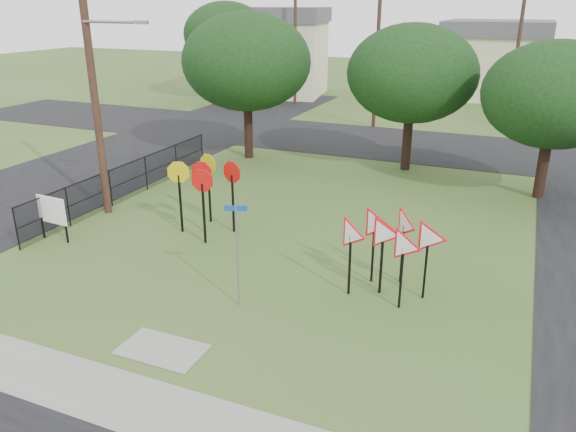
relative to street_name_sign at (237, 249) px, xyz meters
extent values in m
plane|color=#36541F|center=(-0.67, -0.19, -1.64)|extent=(140.00, 140.00, 0.00)
cube|color=gray|center=(-0.67, -4.39, -1.63)|extent=(30.00, 1.60, 0.02)
cube|color=black|center=(-12.67, 9.81, -1.63)|extent=(8.00, 50.00, 0.02)
cube|color=black|center=(-0.67, 19.81, -1.63)|extent=(60.00, 8.00, 0.02)
cube|color=gray|center=(-0.67, -2.59, -1.63)|extent=(2.00, 1.20, 0.02)
cylinder|color=gray|center=(0.00, 0.00, -0.22)|extent=(0.06, 0.06, 2.84)
cube|color=#0E419D|center=(0.00, 0.00, 1.13)|extent=(0.56, 0.22, 0.15)
cube|color=black|center=(-3.51, 4.08, -0.59)|extent=(0.06, 0.06, 2.09)
cube|color=black|center=(-2.57, 4.50, -0.59)|extent=(0.06, 0.06, 2.09)
cube|color=black|center=(-2.99, 3.24, -0.59)|extent=(0.06, 0.06, 2.09)
cube|color=black|center=(-4.24, 3.77, -0.59)|extent=(0.06, 0.06, 2.09)
cube|color=black|center=(-3.82, 5.02, -0.59)|extent=(0.06, 0.06, 2.09)
cube|color=black|center=(2.53, 1.74, -0.76)|extent=(0.06, 0.06, 1.76)
cube|color=black|center=(3.31, 2.13, -0.76)|extent=(0.06, 0.06, 1.76)
cube|color=black|center=(4.00, 1.54, -0.76)|extent=(0.06, 0.06, 1.76)
cube|color=black|center=(2.92, 2.71, -0.76)|extent=(0.06, 0.06, 1.76)
cube|color=black|center=(3.70, 3.01, -0.76)|extent=(0.06, 0.06, 1.76)
cube|color=black|center=(4.49, 2.32, -0.76)|extent=(0.06, 0.06, 1.76)
cube|color=black|center=(3.29, 2.26, -0.76)|extent=(0.06, 0.06, 1.76)
cube|color=black|center=(-8.32, 1.42, -1.27)|extent=(0.05, 0.05, 0.73)
cube|color=black|center=(-7.28, 1.42, -1.27)|extent=(0.05, 0.05, 0.73)
cube|color=white|center=(-7.80, 1.42, -0.54)|extent=(1.26, 0.13, 0.94)
cylinder|color=#42291E|center=(-7.97, 4.31, 3.36)|extent=(0.28, 0.28, 10.00)
cylinder|color=gray|center=(-6.77, 4.21, 5.36)|extent=(2.40, 0.10, 0.10)
cube|color=gray|center=(-5.57, 4.21, 5.36)|extent=(0.50, 0.18, 0.12)
cylinder|color=#42291E|center=(-2.67, 23.81, 2.86)|extent=(0.24, 0.24, 9.00)
cylinder|color=#42291E|center=(5.33, 27.81, 2.61)|extent=(0.24, 0.24, 8.50)
cylinder|color=#42291E|center=(-10.67, 29.81, 2.86)|extent=(0.24, 0.24, 9.00)
cylinder|color=black|center=(-8.27, 0.31, -0.89)|extent=(0.05, 0.05, 1.50)
cylinder|color=black|center=(-8.27, 2.61, -0.89)|extent=(0.05, 0.05, 1.50)
cylinder|color=black|center=(-8.27, 4.91, -0.89)|extent=(0.05, 0.05, 1.50)
cylinder|color=black|center=(-8.27, 7.21, -0.89)|extent=(0.05, 0.05, 1.50)
cylinder|color=black|center=(-8.27, 9.51, -0.89)|extent=(0.05, 0.05, 1.50)
cylinder|color=black|center=(-8.27, 11.81, -0.89)|extent=(0.05, 0.05, 1.50)
cube|color=black|center=(-8.27, 6.06, -0.18)|extent=(0.03, 11.50, 0.03)
cube|color=black|center=(-8.27, 6.06, -0.89)|extent=(0.03, 11.50, 0.03)
cube|color=black|center=(-8.27, 6.06, -0.89)|extent=(0.01, 11.50, 1.50)
cube|color=beige|center=(-14.67, 33.81, 1.36)|extent=(10.08, 8.46, 6.00)
cube|color=#505055|center=(-14.67, 33.81, 4.96)|extent=(10.58, 8.88, 1.20)
cube|color=beige|center=(3.33, 39.81, 0.86)|extent=(8.00, 8.00, 5.00)
cube|color=#505055|center=(3.33, 39.81, 3.96)|extent=(8.40, 8.40, 1.20)
cylinder|color=black|center=(-6.67, 13.81, -0.33)|extent=(0.44, 0.44, 2.62)
ellipsoid|color=black|center=(-6.67, 13.81, 3.23)|extent=(6.40, 6.40, 4.80)
cylinder|color=black|center=(1.33, 14.81, -0.41)|extent=(0.44, 0.44, 2.45)
ellipsoid|color=black|center=(1.33, 14.81, 2.91)|extent=(6.00, 6.00, 4.50)
cylinder|color=black|center=(7.33, 12.81, -0.50)|extent=(0.44, 0.44, 2.27)
ellipsoid|color=black|center=(7.33, 12.81, 2.60)|extent=(5.60, 5.60, 4.20)
cylinder|color=black|center=(-16.67, 29.81, -0.24)|extent=(0.44, 0.44, 2.80)
ellipsoid|color=black|center=(-16.67, 29.81, 3.54)|extent=(6.80, 6.80, 5.10)
camera|label=1|loc=(6.42, -11.68, 5.99)|focal=35.00mm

